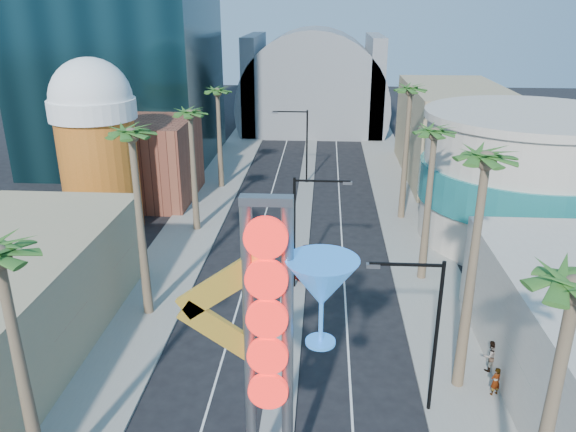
% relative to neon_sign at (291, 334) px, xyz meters
% --- Properties ---
extents(sidewalk_west, '(5.00, 100.00, 0.15)m').
position_rel_neon_sign_xyz_m(sidewalk_west, '(-10.32, 32.04, -7.23)').
color(sidewalk_west, gray).
rests_on(sidewalk_west, ground).
extents(sidewalk_east, '(5.00, 100.00, 0.15)m').
position_rel_neon_sign_xyz_m(sidewalk_east, '(8.68, 32.04, -7.23)').
color(sidewalk_east, gray).
rests_on(sidewalk_east, ground).
extents(median, '(1.60, 84.00, 0.15)m').
position_rel_neon_sign_xyz_m(median, '(-0.82, 35.04, -7.23)').
color(median, gray).
rests_on(median, ground).
extents(brick_filler_west, '(10.00, 10.00, 8.00)m').
position_rel_neon_sign_xyz_m(brick_filler_west, '(-16.82, 35.04, -3.31)').
color(brick_filler_west, brown).
rests_on(brick_filler_west, ground).
extents(filler_east, '(10.00, 20.00, 10.00)m').
position_rel_neon_sign_xyz_m(filler_east, '(15.18, 45.04, -2.31)').
color(filler_east, tan).
rests_on(filler_east, ground).
extents(beer_mug, '(7.00, 7.00, 14.50)m').
position_rel_neon_sign_xyz_m(beer_mug, '(-17.82, 27.04, 0.54)').
color(beer_mug, '#B05F17').
rests_on(beer_mug, ground).
extents(turquoise_building, '(16.60, 16.60, 10.60)m').
position_rel_neon_sign_xyz_m(turquoise_building, '(17.18, 27.04, -2.06)').
color(turquoise_building, '#BAAD9D').
rests_on(turquoise_building, ground).
extents(canopy, '(22.00, 16.00, 22.00)m').
position_rel_neon_sign_xyz_m(canopy, '(-0.82, 69.04, -3.00)').
color(canopy, slate).
rests_on(canopy, ground).
extents(neon_sign, '(6.53, 2.60, 12.55)m').
position_rel_neon_sign_xyz_m(neon_sign, '(0.00, 0.00, 0.00)').
color(neon_sign, gray).
rests_on(neon_sign, ground).
extents(streetlight_0, '(3.79, 0.25, 8.00)m').
position_rel_neon_sign_xyz_m(streetlight_0, '(-0.27, 17.04, -2.43)').
color(streetlight_0, black).
rests_on(streetlight_0, ground).
extents(streetlight_1, '(3.79, 0.25, 8.00)m').
position_rel_neon_sign_xyz_m(streetlight_1, '(-1.36, 41.04, -2.43)').
color(streetlight_1, black).
rests_on(streetlight_1, ground).
extents(streetlight_2, '(3.45, 0.25, 8.00)m').
position_rel_neon_sign_xyz_m(streetlight_2, '(5.91, 5.04, -2.47)').
color(streetlight_2, black).
rests_on(streetlight_2, ground).
extents(palm_0, '(2.40, 2.40, 11.70)m').
position_rel_neon_sign_xyz_m(palm_0, '(-9.82, -0.96, 2.62)').
color(palm_0, brown).
rests_on(palm_0, ground).
extents(palm_1, '(2.40, 2.40, 12.70)m').
position_rel_neon_sign_xyz_m(palm_1, '(-9.82, 13.04, 3.52)').
color(palm_1, brown).
rests_on(palm_1, ground).
extents(palm_2, '(2.40, 2.40, 11.20)m').
position_rel_neon_sign_xyz_m(palm_2, '(-9.82, 27.04, 2.17)').
color(palm_2, brown).
rests_on(palm_2, ground).
extents(palm_3, '(2.40, 2.40, 11.20)m').
position_rel_neon_sign_xyz_m(palm_3, '(-9.82, 39.04, 2.17)').
color(palm_3, brown).
rests_on(palm_3, ground).
extents(palm_4, '(2.40, 2.40, 12.20)m').
position_rel_neon_sign_xyz_m(palm_4, '(8.18, -2.96, 3.07)').
color(palm_4, brown).
rests_on(palm_4, ground).
extents(palm_5, '(2.40, 2.40, 13.20)m').
position_rel_neon_sign_xyz_m(palm_5, '(8.18, 7.04, 3.96)').
color(palm_5, brown).
rests_on(palm_5, ground).
extents(palm_6, '(2.40, 2.40, 11.70)m').
position_rel_neon_sign_xyz_m(palm_6, '(8.18, 19.04, 2.62)').
color(palm_6, brown).
rests_on(palm_6, ground).
extents(palm_7, '(2.40, 2.40, 12.70)m').
position_rel_neon_sign_xyz_m(palm_7, '(8.18, 31.04, 3.52)').
color(palm_7, brown).
rests_on(palm_7, ground).
extents(red_pickup, '(2.73, 5.21, 1.40)m').
position_rel_neon_sign_xyz_m(red_pickup, '(0.40, 19.93, -6.61)').
color(red_pickup, '#99130B').
rests_on(red_pickup, ground).
extents(pedestrian_a, '(0.67, 0.58, 1.56)m').
position_rel_neon_sign_xyz_m(pedestrian_a, '(9.82, 6.30, -6.38)').
color(pedestrian_a, gray).
rests_on(pedestrian_a, sidewalk_east).
extents(pedestrian_b, '(0.99, 0.85, 1.78)m').
position_rel_neon_sign_xyz_m(pedestrian_b, '(10.09, 8.30, -6.27)').
color(pedestrian_b, gray).
rests_on(pedestrian_b, sidewalk_east).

